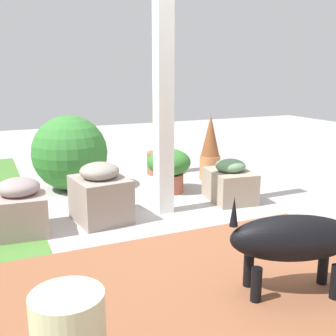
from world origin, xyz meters
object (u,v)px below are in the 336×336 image
stone_planter_nearest (230,182)px  round_shrub (70,153)px  terracotta_pot_spiky (210,149)px  terracotta_pot_broad (169,167)px  stone_planter_mid (100,194)px  dog (305,237)px  porch_pillar (163,87)px  stone_planter_far (20,208)px  terracotta_pot_tall (160,151)px

stone_planter_nearest → round_shrub: bearing=52.0°
terracotta_pot_spiky → terracotta_pot_broad: bearing=113.5°
stone_planter_mid → terracotta_pot_broad: 0.94m
stone_planter_nearest → stone_planter_mid: size_ratio=1.04×
round_shrub → dog: size_ratio=0.91×
stone_planter_mid → dog: dog is taller
porch_pillar → stone_planter_far: (0.01, 1.11, -0.83)m
porch_pillar → terracotta_pot_broad: porch_pillar is taller
porch_pillar → stone_planter_far: bearing=89.6°
terracotta_pot_tall → stone_planter_nearest: bearing=-171.5°
terracotta_pot_tall → round_shrub: bearing=101.6°
stone_planter_far → stone_planter_mid: bearing=-88.8°
stone_planter_nearest → terracotta_pot_broad: bearing=39.2°
terracotta_pot_broad → terracotta_pot_tall: size_ratio=0.57×
stone_planter_far → terracotta_pot_spiky: (0.76, -1.99, 0.14)m
porch_pillar → terracotta_pot_broad: (0.51, -0.28, -0.77)m
stone_planter_nearest → stone_planter_far: bearing=91.0°
stone_planter_mid → dog: 1.65m
dog → stone_planter_mid: bearing=23.4°
terracotta_pot_tall → stone_planter_far: bearing=126.8°
stone_planter_far → terracotta_pot_spiky: 2.14m
porch_pillar → stone_planter_mid: size_ratio=4.21×
stone_planter_nearest → terracotta_pot_spiky: terracotta_pot_spiky is taller
terracotta_pot_spiky → terracotta_pot_tall: bearing=41.9°
stone_planter_nearest → terracotta_pot_spiky: size_ratio=0.73×
porch_pillar → round_shrub: size_ratio=2.80×
porch_pillar → round_shrub: (0.99, 0.56, -0.65)m
round_shrub → porch_pillar: bearing=-150.7°
porch_pillar → stone_planter_mid: porch_pillar is taller
round_shrub → terracotta_pot_spiky: bearing=-98.8°
stone_planter_mid → terracotta_pot_tall: terracotta_pot_tall is taller
terracotta_pot_broad → terracotta_pot_spiky: size_ratio=0.60×
porch_pillar → terracotta_pot_tall: porch_pillar is taller
porch_pillar → terracotta_pot_broad: size_ratio=4.88×
terracotta_pot_tall → terracotta_pot_spiky: terracotta_pot_tall is taller
porch_pillar → stone_planter_nearest: size_ratio=4.03×
terracotta_pot_tall → dog: terracotta_pot_tall is taller
terracotta_pot_tall → dog: (-2.69, 0.36, 0.06)m
terracotta_pot_broad → stone_planter_mid: bearing=121.3°
stone_planter_mid → dog: bearing=-156.6°
stone_planter_mid → terracotta_pot_broad: size_ratio=1.16×
stone_planter_far → terracotta_pot_broad: bearing=-70.3°
porch_pillar → terracotta_pot_broad: 0.97m
round_shrub → stone_planter_nearest: bearing=-128.0°
terracotta_pot_tall → porch_pillar: bearing=158.0°
stone_planter_mid → terracotta_pot_spiky: terracotta_pot_spiky is taller
stone_planter_nearest → dog: bearing=160.7°
porch_pillar → round_shrub: 1.31m
stone_planter_nearest → stone_planter_far: size_ratio=1.14×
stone_planter_mid → stone_planter_far: bearing=91.2°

